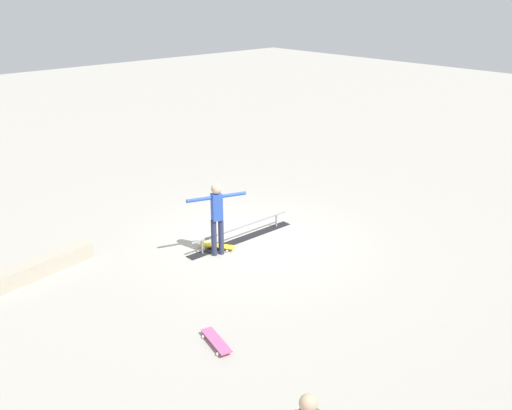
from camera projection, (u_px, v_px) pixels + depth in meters
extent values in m
plane|color=#ADA89E|center=(250.00, 242.00, 12.93)|extent=(60.00, 60.00, 0.00)
cube|color=black|center=(241.00, 239.00, 13.04)|extent=(2.93, 0.30, 0.01)
cylinder|color=gray|center=(276.00, 221.00, 13.67)|extent=(0.04, 0.04, 0.33)
cylinder|color=gray|center=(202.00, 247.00, 12.30)|extent=(0.04, 0.04, 0.33)
cylinder|color=gray|center=(241.00, 227.00, 12.92)|extent=(2.77, 0.11, 0.05)
cube|color=#B2A893|center=(41.00, 267.00, 11.42)|extent=(2.31, 0.70, 0.34)
cylinder|color=#2D3351|center=(214.00, 238.00, 12.16)|extent=(0.15, 0.15, 0.82)
cylinder|color=#2D3351|center=(221.00, 237.00, 12.22)|extent=(0.15, 0.15, 0.82)
cube|color=#2D51B7|center=(217.00, 207.00, 11.93)|extent=(0.27, 0.25, 0.58)
sphere|color=tan|center=(216.00, 189.00, 11.79)|extent=(0.22, 0.22, 0.22)
cylinder|color=#2D51B7|center=(199.00, 199.00, 11.72)|extent=(0.54, 0.26, 0.08)
cylinder|color=#2D51B7|center=(233.00, 195.00, 11.99)|extent=(0.54, 0.26, 0.08)
cube|color=yellow|center=(217.00, 246.00, 12.56)|extent=(0.59, 0.78, 0.02)
cylinder|color=white|center=(230.00, 247.00, 12.62)|extent=(0.05, 0.06, 0.05)
cylinder|color=white|center=(227.00, 251.00, 12.41)|extent=(0.05, 0.06, 0.05)
cylinder|color=white|center=(207.00, 244.00, 12.75)|extent=(0.05, 0.06, 0.05)
cylinder|color=white|center=(203.00, 248.00, 12.55)|extent=(0.05, 0.06, 0.05)
sphere|color=tan|center=(308.00, 403.00, 5.96)|extent=(0.20, 0.20, 0.20)
cube|color=#E05993|center=(216.00, 340.00, 9.22)|extent=(0.38, 0.82, 0.02)
cylinder|color=white|center=(230.00, 350.00, 9.07)|extent=(0.04, 0.06, 0.05)
cylinder|color=white|center=(217.00, 354.00, 8.96)|extent=(0.04, 0.06, 0.05)
cylinder|color=white|center=(216.00, 333.00, 9.51)|extent=(0.04, 0.06, 0.05)
cylinder|color=white|center=(203.00, 337.00, 9.41)|extent=(0.04, 0.06, 0.05)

